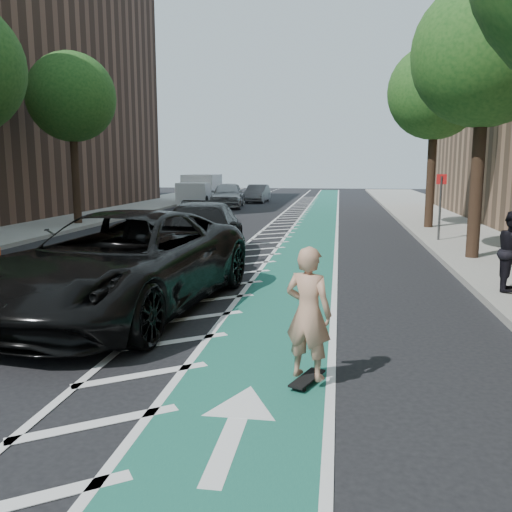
# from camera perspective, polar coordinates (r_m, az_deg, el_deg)

# --- Properties ---
(ground) EXTENTS (120.00, 120.00, 0.00)m
(ground) POSITION_cam_1_polar(r_m,az_deg,el_deg) (9.34, -17.61, -8.21)
(ground) COLOR black
(ground) RESTS_ON ground
(bike_lane) EXTENTS (2.00, 90.00, 0.01)m
(bike_lane) POSITION_cam_1_polar(r_m,az_deg,el_deg) (18.19, 5.29, 0.71)
(bike_lane) COLOR #175146
(bike_lane) RESTS_ON ground
(buffer_strip) EXTENTS (1.40, 90.00, 0.01)m
(buffer_strip) POSITION_cam_1_polar(r_m,az_deg,el_deg) (18.34, 0.61, 0.82)
(buffer_strip) COLOR silver
(buffer_strip) RESTS_ON ground
(sidewalk_right) EXTENTS (5.00, 90.00, 0.15)m
(sidewalk_right) POSITION_cam_1_polar(r_m,az_deg,el_deg) (18.95, 25.31, 0.40)
(sidewalk_right) COLOR gray
(sidewalk_right) RESTS_ON ground
(curb_right) EXTENTS (0.12, 90.00, 0.16)m
(curb_right) POSITION_cam_1_polar(r_m,az_deg,el_deg) (18.40, 17.98, 0.62)
(curb_right) COLOR gray
(curb_right) RESTS_ON ground
(curb_left) EXTENTS (0.12, 90.00, 0.16)m
(curb_left) POSITION_cam_1_polar(r_m,az_deg,el_deg) (21.27, -22.85, 1.48)
(curb_left) COLOR gray
(curb_left) RESTS_ON ground
(tree_r_c) EXTENTS (4.20, 4.20, 7.90)m
(tree_r_c) POSITION_cam_1_polar(r_m,az_deg,el_deg) (16.68, 23.24, 19.13)
(tree_r_c) COLOR #382619
(tree_r_c) RESTS_ON ground
(tree_r_d) EXTENTS (4.20, 4.20, 7.90)m
(tree_r_d) POSITION_cam_1_polar(r_m,az_deg,el_deg) (24.45, 18.43, 16.08)
(tree_r_d) COLOR #382619
(tree_r_d) RESTS_ON ground
(tree_l_d) EXTENTS (4.20, 4.20, 7.90)m
(tree_l_d) POSITION_cam_1_polar(r_m,az_deg,el_deg) (26.93, -18.40, 15.42)
(tree_l_d) COLOR #382619
(tree_l_d) RESTS_ON ground
(sign_post) EXTENTS (0.35, 0.08, 2.47)m
(sign_post) POSITION_cam_1_polar(r_m,az_deg,el_deg) (20.32, 18.81, 4.98)
(sign_post) COLOR #4C4C4C
(sign_post) RESTS_ON ground
(skateboard) EXTENTS (0.45, 0.73, 0.10)m
(skateboard) POSITION_cam_1_polar(r_m,az_deg,el_deg) (7.13, 5.41, -12.72)
(skateboard) COLOR black
(skateboard) RESTS_ON ground
(skateboarder) EXTENTS (0.73, 0.61, 1.70)m
(skateboarder) POSITION_cam_1_polar(r_m,az_deg,el_deg) (6.85, 5.53, -5.99)
(skateboarder) COLOR tan
(skateboarder) RESTS_ON skateboard
(suv_near) EXTENTS (3.94, 7.17, 1.90)m
(suv_near) POSITION_cam_1_polar(r_m,az_deg,el_deg) (10.63, -13.83, -0.63)
(suv_near) COLOR black
(suv_near) RESTS_ON ground
(suv_far) EXTENTS (2.95, 5.94, 1.66)m
(suv_far) POSITION_cam_1_polar(r_m,az_deg,el_deg) (16.09, -5.95, 2.51)
(suv_far) COLOR black
(suv_far) RESTS_ON ground
(car_silver) EXTENTS (2.55, 5.18, 1.70)m
(car_silver) POSITION_cam_1_polar(r_m,az_deg,el_deg) (36.28, -3.01, 6.44)
(car_silver) COLOR #A1A2A7
(car_silver) RESTS_ON ground
(car_grey) EXTENTS (1.56, 4.12, 1.34)m
(car_grey) POSITION_cam_1_polar(r_m,az_deg,el_deg) (41.66, 0.14, 6.60)
(car_grey) COLOR #5C5D61
(car_grey) RESTS_ON ground
(box_truck) EXTENTS (2.34, 5.09, 2.12)m
(box_truck) POSITION_cam_1_polar(r_m,az_deg,el_deg) (40.10, -5.92, 6.87)
(box_truck) COLOR white
(box_truck) RESTS_ON ground
(barrel_b) EXTENTS (0.74, 0.74, 1.00)m
(barrel_b) POSITION_cam_1_polar(r_m,az_deg,el_deg) (22.58, -6.38, 3.60)
(barrel_b) COLOR #FF4D0D
(barrel_b) RESTS_ON ground
(barrel_c) EXTENTS (0.75, 0.75, 1.03)m
(barrel_c) POSITION_cam_1_polar(r_m,az_deg,el_deg) (26.78, -5.30, 4.56)
(barrel_c) COLOR #F9520D
(barrel_c) RESTS_ON ground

